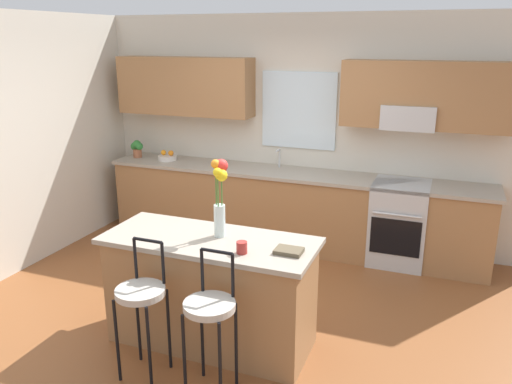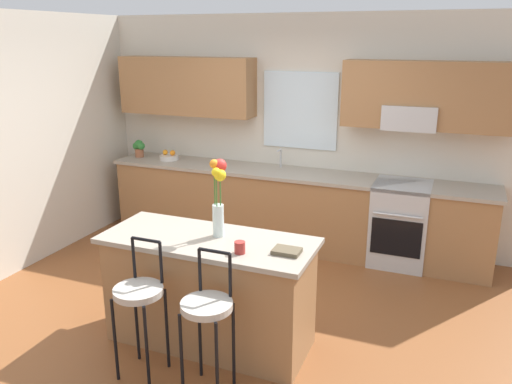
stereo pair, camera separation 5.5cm
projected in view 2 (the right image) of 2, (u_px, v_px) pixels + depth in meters
name	position (u px, v px, depth m)	size (l,w,h in m)	color
ground_plane	(233.00, 311.00, 4.72)	(14.00, 14.00, 0.00)	brown
wall_left	(27.00, 142.00, 5.51)	(0.12, 4.60, 2.70)	beige
back_wall_assembly	(302.00, 118.00, 6.04)	(5.60, 0.50, 2.70)	beige
counter_run	(290.00, 209.00, 6.10)	(4.56, 0.64, 0.92)	#996B42
sink_faucet	(280.00, 156.00, 6.12)	(0.02, 0.13, 0.23)	#B7BABC
oven_range	(400.00, 224.00, 5.62)	(0.60, 0.64, 0.92)	#B7BABC
kitchen_island	(209.00, 290.00, 4.13)	(1.70, 0.70, 0.92)	#996B42
bar_stool_near	(139.00, 297.00, 3.68)	(0.36, 0.36, 1.04)	black
bar_stool_middle	(207.00, 311.00, 3.48)	(0.36, 0.36, 1.04)	black
flower_vase	(218.00, 192.00, 3.94)	(0.13, 0.16, 0.62)	silver
mug_ceramic	(240.00, 247.00, 3.71)	(0.08, 0.08, 0.09)	#A52D28
cookbook	(287.00, 251.00, 3.72)	(0.20, 0.15, 0.03)	brown
fruit_bowl_oranges	(169.00, 157.00, 6.54)	(0.24, 0.24, 0.13)	silver
potted_plant_small	(139.00, 147.00, 6.68)	(0.18, 0.12, 0.23)	#9E5B3D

